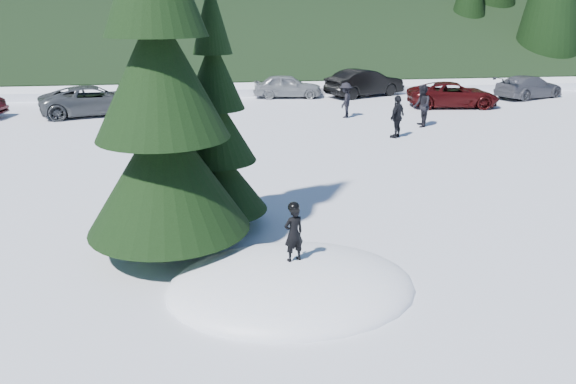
{
  "coord_description": "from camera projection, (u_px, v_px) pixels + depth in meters",
  "views": [
    {
      "loc": [
        -1.31,
        -8.9,
        4.82
      ],
      "look_at": [
        0.24,
        2.13,
        1.1
      ],
      "focal_mm": 35.0,
      "sensor_mm": 36.0,
      "label": 1
    }
  ],
  "objects": [
    {
      "name": "ground",
      "position": [
        291.0,
        288.0,
        10.06
      ],
      "size": [
        200.0,
        200.0,
        0.0
      ],
      "primitive_type": "plane",
      "color": "white",
      "rests_on": "ground"
    },
    {
      "name": "snow_mound",
      "position": [
        291.0,
        288.0,
        10.06
      ],
      "size": [
        4.48,
        3.52,
        0.96
      ],
      "primitive_type": "ellipsoid",
      "color": "white",
      "rests_on": "ground"
    },
    {
      "name": "spruce_tall",
      "position": [
        161.0,
        90.0,
        10.41
      ],
      "size": [
        3.2,
        3.2,
        8.6
      ],
      "color": "#311C10",
      "rests_on": "ground"
    },
    {
      "name": "spruce_short",
      "position": [
        216.0,
        136.0,
        12.24
      ],
      "size": [
        2.2,
        2.2,
        5.37
      ],
      "color": "#311C10",
      "rests_on": "ground"
    },
    {
      "name": "child_skier",
      "position": [
        294.0,
        234.0,
        9.87
      ],
      "size": [
        0.44,
        0.37,
        1.03
      ],
      "primitive_type": "imported",
      "rotation": [
        0.0,
        0.0,
        3.52
      ],
      "color": "black",
      "rests_on": "snow_mound"
    },
    {
      "name": "adult_0",
      "position": [
        422.0,
        106.0,
        23.16
      ],
      "size": [
        0.82,
        0.97,
        1.74
      ],
      "primitive_type": "imported",
      "rotation": [
        0.0,
        0.0,
        4.5
      ],
      "color": "black",
      "rests_on": "ground"
    },
    {
      "name": "adult_1",
      "position": [
        397.0,
        117.0,
        21.23
      ],
      "size": [
        0.95,
        0.94,
        1.61
      ],
      "primitive_type": "imported",
      "rotation": [
        0.0,
        0.0,
        3.91
      ],
      "color": "black",
      "rests_on": "ground"
    },
    {
      "name": "adult_2",
      "position": [
        346.0,
        100.0,
        25.08
      ],
      "size": [
        0.97,
        1.16,
        1.56
      ],
      "primitive_type": "imported",
      "rotation": [
        0.0,
        0.0,
        4.24
      ],
      "color": "black",
      "rests_on": "ground"
    },
    {
      "name": "car_2",
      "position": [
        95.0,
        100.0,
        25.73
      ],
      "size": [
        5.23,
        3.45,
        1.34
      ],
      "primitive_type": "imported",
      "rotation": [
        0.0,
        0.0,
        1.85
      ],
      "color": "#44484B",
      "rests_on": "ground"
    },
    {
      "name": "car_3",
      "position": [
        183.0,
        92.0,
        28.3
      ],
      "size": [
        4.57,
        1.97,
        1.31
      ],
      "primitive_type": "imported",
      "rotation": [
        0.0,
        0.0,
        1.6
      ],
      "color": "#0E1733",
      "rests_on": "ground"
    },
    {
      "name": "car_4",
      "position": [
        287.0,
        86.0,
        30.59
      ],
      "size": [
        3.84,
        1.86,
        1.26
      ],
      "primitive_type": "imported",
      "rotation": [
        0.0,
        0.0,
        1.47
      ],
      "color": "gray",
      "rests_on": "ground"
    },
    {
      "name": "car_5",
      "position": [
        365.0,
        83.0,
        31.01
      ],
      "size": [
        4.75,
        3.24,
        1.48
      ],
      "primitive_type": "imported",
      "rotation": [
        0.0,
        0.0,
        1.98
      ],
      "color": "black",
      "rests_on": "ground"
    },
    {
      "name": "car_6",
      "position": [
        453.0,
        95.0,
        27.74
      ],
      "size": [
        4.64,
        2.59,
        1.23
      ],
      "primitive_type": "imported",
      "rotation": [
        0.0,
        0.0,
        1.44
      ],
      "color": "#390A0B",
      "rests_on": "ground"
    },
    {
      "name": "car_7",
      "position": [
        529.0,
        87.0,
        30.44
      ],
      "size": [
        4.53,
        3.15,
        1.22
      ],
      "primitive_type": "imported",
      "rotation": [
        0.0,
        0.0,
        1.95
      ],
      "color": "#505158",
      "rests_on": "ground"
    }
  ]
}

